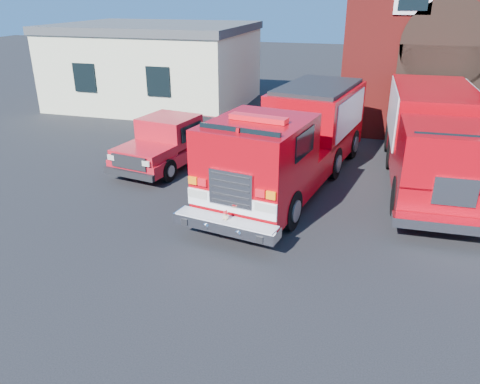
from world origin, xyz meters
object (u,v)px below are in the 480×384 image
(fire_engine, at_px, (294,139))
(pickup_truck, at_px, (174,140))
(secondary_truck, at_px, (435,136))
(side_building, at_px, (156,64))

(fire_engine, distance_m, pickup_truck, 4.73)
(fire_engine, relative_size, secondary_truck, 1.09)
(side_building, distance_m, pickup_truck, 10.53)
(side_building, relative_size, secondary_truck, 1.13)
(fire_engine, height_order, secondary_truck, fire_engine)
(pickup_truck, xyz_separation_m, secondary_truck, (9.02, 0.61, 0.72))
(side_building, xyz_separation_m, pickup_truck, (5.00, -9.17, -1.35))
(secondary_truck, bearing_deg, fire_engine, -162.10)
(side_building, distance_m, fire_engine, 13.88)
(fire_engine, height_order, pickup_truck, fire_engine)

